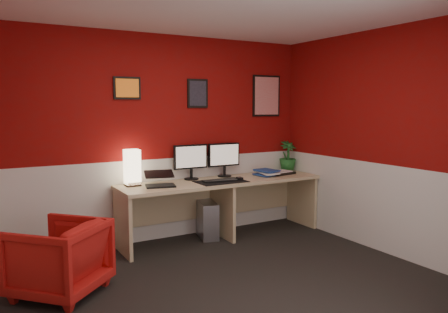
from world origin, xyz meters
TOP-DOWN VIEW (x-y plane):
  - ground at (0.00, 0.00)m, footprint 4.00×3.50m
  - ceiling at (0.00, 0.00)m, footprint 4.00×3.50m
  - wall_back at (0.00, 1.75)m, footprint 4.00×0.01m
  - wall_front at (0.00, -1.75)m, footprint 4.00×0.01m
  - wall_right at (2.00, 0.00)m, footprint 0.01×3.50m
  - wainscot_back at (0.00, 1.75)m, footprint 4.00×0.01m
  - wainscot_right at (2.00, 0.00)m, footprint 0.01×3.50m
  - desk at (0.69, 1.41)m, footprint 2.60×0.65m
  - shoji_lamp at (-0.40, 1.58)m, footprint 0.16×0.16m
  - laptop at (-0.14, 1.38)m, footprint 0.38×0.30m
  - monitor_left at (0.38, 1.63)m, footprint 0.45×0.06m
  - monitor_right at (0.85, 1.63)m, footprint 0.45×0.06m
  - desk_mat at (0.62, 1.31)m, footprint 0.60×0.38m
  - keyboard at (0.60, 1.31)m, footprint 0.44×0.20m
  - mouse at (0.88, 1.30)m, footprint 0.07×0.11m
  - book_bottom at (1.23, 1.40)m, footprint 0.22×0.28m
  - book_middle at (1.26, 1.40)m, footprint 0.26×0.33m
  - book_top at (1.26, 1.40)m, footprint 0.26×0.33m
  - zen_tray at (1.60, 1.43)m, footprint 0.38×0.30m
  - potted_plant at (1.87, 1.62)m, footprint 0.24×0.24m
  - pc_tower at (0.53, 1.51)m, footprint 0.30×0.48m
  - armchair at (-1.37, 0.66)m, footprint 0.99×0.99m
  - art_left at (-0.39, 1.74)m, footprint 0.32×0.02m
  - art_center at (0.52, 1.74)m, footprint 0.28×0.02m
  - art_right at (1.57, 1.74)m, footprint 0.44×0.02m

SIDE VIEW (x-z plane):
  - ground at x=0.00m, z-range -0.01..0.01m
  - pc_tower at x=0.53m, z-range 0.00..0.45m
  - armchair at x=-1.37m, z-range 0.00..0.65m
  - desk at x=0.69m, z-range 0.00..0.73m
  - wainscot_back at x=0.00m, z-range 0.00..1.00m
  - wainscot_right at x=2.00m, z-range 0.00..1.00m
  - desk_mat at x=0.62m, z-range 0.73..0.74m
  - book_bottom at x=1.23m, z-range 0.73..0.75m
  - keyboard at x=0.60m, z-range 0.74..0.75m
  - zen_tray at x=1.60m, z-range 0.73..0.76m
  - mouse at x=0.88m, z-range 0.74..0.77m
  - book_middle at x=1.26m, z-range 0.76..0.78m
  - book_top at x=1.26m, z-range 0.78..0.81m
  - laptop at x=-0.14m, z-range 0.73..0.95m
  - shoji_lamp at x=-0.40m, z-range 0.73..1.13m
  - potted_plant at x=1.87m, z-range 0.73..1.15m
  - monitor_left at x=0.38m, z-range 0.73..1.31m
  - monitor_right at x=0.85m, z-range 0.73..1.31m
  - wall_back at x=0.00m, z-range 0.00..2.50m
  - wall_front at x=0.00m, z-range 0.00..2.50m
  - wall_right at x=2.00m, z-range 0.00..2.50m
  - art_right at x=1.57m, z-range 1.50..2.06m
  - art_center at x=0.52m, z-range 1.62..1.98m
  - art_left at x=-0.39m, z-range 1.72..1.98m
  - ceiling at x=0.00m, z-range 2.50..2.50m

